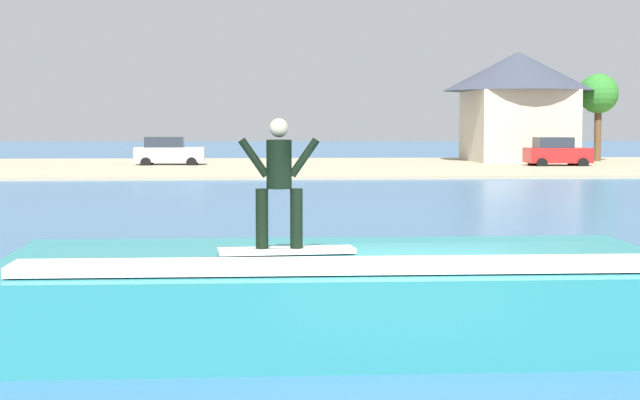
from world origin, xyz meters
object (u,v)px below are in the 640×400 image
at_px(car_near_shore, 168,152).
at_px(surfer, 279,176).
at_px(car_far_shore, 557,152).
at_px(tree_tall_bare, 598,95).
at_px(surfboard, 287,250).
at_px(wave_crest, 338,294).
at_px(house_gabled_white, 518,99).

bearing_deg(car_near_shore, surfer, -84.08).
bearing_deg(car_far_shore, tree_tall_bare, 54.68).
bearing_deg(surfer, surfboard, 16.25).
xyz_separation_m(car_near_shore, car_far_shore, (23.39, -2.56, 0.00)).
bearing_deg(surfer, tree_tall_bare, 67.91).
bearing_deg(wave_crest, car_near_shore, 96.88).
bearing_deg(tree_tall_bare, wave_crest, -111.61).
xyz_separation_m(wave_crest, car_far_shore, (17.20, 48.66, 0.38)).
height_order(car_near_shore, car_far_shore, same).
xyz_separation_m(surfboard, tree_tall_bare, (22.62, 55.94, 3.28)).
height_order(surfer, car_far_shore, surfer).
bearing_deg(wave_crest, car_far_shore, 70.53).
xyz_separation_m(surfer, house_gabled_white, (17.33, 56.19, 2.12)).
distance_m(wave_crest, car_near_shore, 51.60).
bearing_deg(surfboard, wave_crest, 42.16).
xyz_separation_m(wave_crest, tree_tall_bare, (21.91, 55.30, 3.95)).
bearing_deg(surfboard, tree_tall_bare, 67.99).
distance_m(surfer, car_far_shore, 52.53).
relative_size(surfer, car_far_shore, 0.43).
xyz_separation_m(surfboard, surfer, (-0.09, -0.03, 0.95)).
xyz_separation_m(surfboard, house_gabled_white, (17.24, 56.16, 3.06)).
bearing_deg(house_gabled_white, surfer, -107.14).
distance_m(house_gabled_white, tree_tall_bare, 5.39).
xyz_separation_m(wave_crest, house_gabled_white, (16.52, 55.52, 3.73)).
bearing_deg(surfboard, house_gabled_white, 72.94).
bearing_deg(car_near_shore, surfboard, -83.98).
distance_m(surfboard, car_near_shore, 52.16).
bearing_deg(wave_crest, surfboard, -137.84).
distance_m(surfboard, car_far_shore, 52.46).
relative_size(surfer, tree_tall_bare, 0.28).
xyz_separation_m(surfboard, car_near_shore, (-5.47, 51.87, -0.29)).
distance_m(surfer, tree_tall_bare, 60.45).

